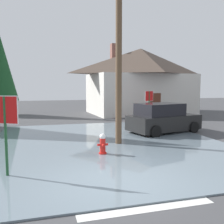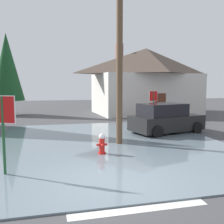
% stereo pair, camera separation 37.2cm
% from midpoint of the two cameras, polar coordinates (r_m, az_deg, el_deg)
% --- Properties ---
extents(ground_plane, '(80.00, 80.00, 0.10)m').
position_cam_midpoint_polar(ground_plane, '(7.33, -0.70, -15.88)').
color(ground_plane, '#424244').
extents(flood_puddle, '(10.36, 12.25, 0.05)m').
position_cam_midpoint_polar(flood_puddle, '(11.89, -1.72, -6.93)').
color(flood_puddle, slate).
rests_on(flood_puddle, ground).
extents(lane_stop_bar, '(3.14, 0.32, 0.01)m').
position_cam_midpoint_polar(lane_stop_bar, '(5.99, 6.18, -20.60)').
color(lane_stop_bar, silver).
rests_on(lane_stop_bar, ground).
extents(stop_sign_near, '(0.75, 0.36, 2.39)m').
position_cam_midpoint_polar(stop_sign_near, '(8.03, -23.92, -1.42)').
color(stop_sign_near, '#1E4C28').
rests_on(stop_sign_near, ground).
extents(fire_hydrant, '(0.42, 0.36, 0.83)m').
position_cam_midpoint_polar(fire_hydrant, '(9.95, -3.17, -7.22)').
color(fire_hydrant, red).
rests_on(fire_hydrant, ground).
extents(utility_pole, '(1.60, 0.28, 9.65)m').
position_cam_midpoint_polar(utility_pole, '(11.71, 0.57, 17.43)').
color(utility_pole, brown).
rests_on(utility_pole, ground).
extents(stop_sign_far, '(0.73, 0.23, 2.26)m').
position_cam_midpoint_polar(stop_sign_far, '(19.09, 7.69, 2.74)').
color(stop_sign_far, '#1E4C28').
rests_on(stop_sign_far, ground).
extents(house, '(10.42, 7.10, 6.62)m').
position_cam_midpoint_polar(house, '(24.85, 5.90, 7.11)').
color(house, beige).
rests_on(house, ground).
extents(parked_car, '(4.41, 2.88, 1.67)m').
position_cam_midpoint_polar(parked_car, '(14.73, 10.50, -1.48)').
color(parked_car, black).
rests_on(parked_car, ground).
extents(pine_tree_mid_left, '(2.91, 2.91, 7.28)m').
position_cam_midpoint_polar(pine_tree_mid_left, '(24.92, -23.97, 9.16)').
color(pine_tree_mid_left, '#4C3823').
rests_on(pine_tree_mid_left, ground).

